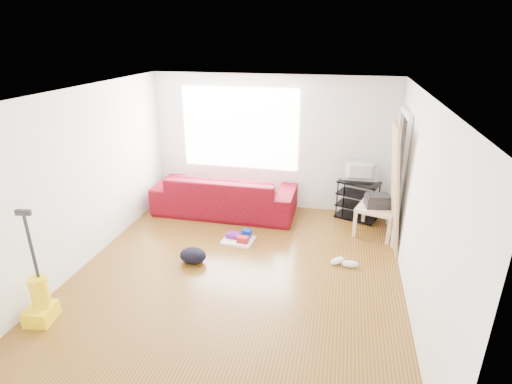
% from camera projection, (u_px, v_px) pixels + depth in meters
% --- Properties ---
extents(room, '(4.51, 5.01, 2.51)m').
position_uv_depth(room, '(244.00, 187.00, 5.31)').
color(room, '#5F350D').
rests_on(room, ground).
extents(sofa, '(2.60, 1.02, 0.76)m').
position_uv_depth(sofa, '(226.00, 212.00, 7.57)').
color(sofa, '#470210').
rests_on(sofa, ground).
extents(tv_stand, '(0.81, 0.63, 0.71)m').
position_uv_depth(tv_stand, '(358.00, 200.00, 7.19)').
color(tv_stand, black).
rests_on(tv_stand, ground).
extents(tv, '(0.64, 0.08, 0.37)m').
position_uv_depth(tv, '(360.00, 172.00, 7.00)').
color(tv, black).
rests_on(tv, tv_stand).
extents(side_table, '(0.75, 0.75, 0.49)m').
position_uv_depth(side_table, '(377.00, 211.00, 6.63)').
color(side_table, beige).
rests_on(side_table, ground).
extents(printer, '(0.44, 0.37, 0.21)m').
position_uv_depth(printer, '(378.00, 201.00, 6.56)').
color(printer, black).
rests_on(printer, side_table).
extents(bucket, '(0.30, 0.30, 0.26)m').
position_uv_depth(bucket, '(276.00, 224.00, 7.10)').
color(bucket, '#2533B3').
rests_on(bucket, ground).
extents(toilet_paper, '(0.11, 0.11, 0.10)m').
position_uv_depth(toilet_paper, '(274.00, 215.00, 7.02)').
color(toilet_paper, white).
rests_on(toilet_paper, bucket).
extents(cleaning_tray, '(0.53, 0.44, 0.18)m').
position_uv_depth(cleaning_tray, '(239.00, 238.00, 6.50)').
color(cleaning_tray, white).
rests_on(cleaning_tray, ground).
extents(backpack, '(0.44, 0.37, 0.22)m').
position_uv_depth(backpack, '(193.00, 262.00, 5.92)').
color(backpack, black).
rests_on(backpack, ground).
extents(sneakers, '(0.44, 0.25, 0.10)m').
position_uv_depth(sneakers, '(344.00, 262.00, 5.82)').
color(sneakers, white).
rests_on(sneakers, ground).
extents(vacuum, '(0.34, 0.38, 1.40)m').
position_uv_depth(vacuum, '(40.00, 301.00, 4.65)').
color(vacuum, yellow).
rests_on(vacuum, ground).
extents(door_panel, '(0.25, 0.79, 1.96)m').
position_uv_depth(door_panel, '(387.00, 246.00, 6.36)').
color(door_panel, '#997247').
rests_on(door_panel, ground).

